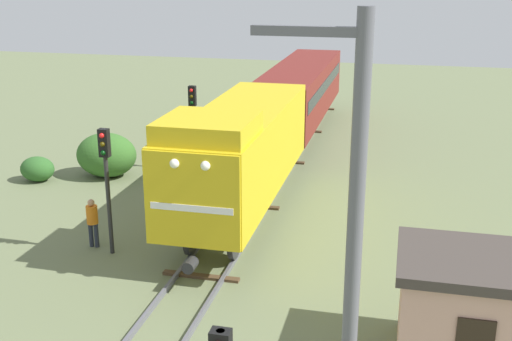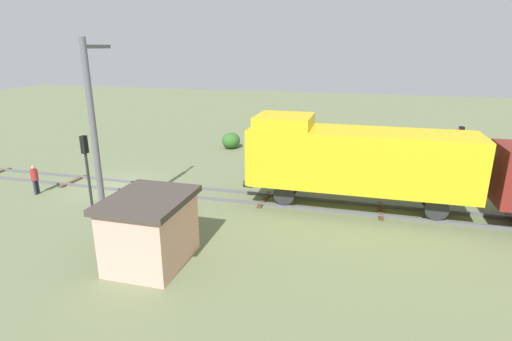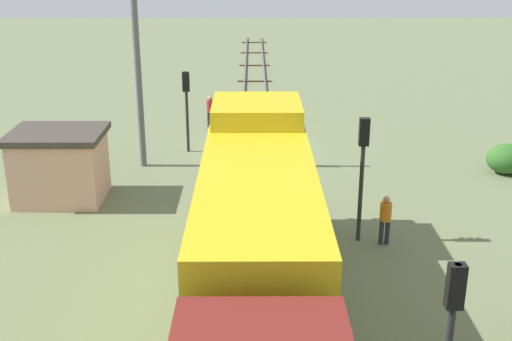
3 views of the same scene
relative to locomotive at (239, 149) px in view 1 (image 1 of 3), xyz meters
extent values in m
cube|color=#4C3823|center=(0.00, -4.70, -2.73)|extent=(2.40, 0.24, 0.09)
cube|color=#4C3823|center=(0.00, 1.44, -2.73)|extent=(2.40, 0.24, 0.09)
cube|color=#4C3823|center=(0.00, 7.58, -2.73)|extent=(2.40, 0.24, 0.09)
cube|color=#4C3823|center=(0.00, 13.73, -2.73)|extent=(2.40, 0.24, 0.09)
cube|color=#4C3823|center=(0.00, 19.87, -2.73)|extent=(2.40, 0.24, 0.09)
cube|color=gold|center=(0.00, 0.24, -0.06)|extent=(2.90, 11.00, 2.90)
cube|color=gold|center=(0.00, -3.66, 1.69)|extent=(2.75, 2.80, 0.60)
cube|color=gold|center=(0.00, -5.31, -0.06)|extent=(2.84, 0.10, 2.84)
cube|color=white|center=(0.00, -5.35, -0.26)|extent=(2.46, 0.06, 0.20)
sphere|color=white|center=(-0.45, -5.36, 1.04)|extent=(0.28, 0.28, 0.28)
sphere|color=white|center=(0.45, -5.36, 1.04)|extent=(0.28, 0.28, 0.28)
cylinder|color=#262628|center=(0.00, -5.61, -1.91)|extent=(0.36, 0.50, 0.36)
cylinder|color=#262628|center=(-0.72, -3.46, -2.06)|extent=(0.18, 1.10, 1.10)
cylinder|color=#262628|center=(0.72, -3.46, -2.06)|extent=(0.18, 1.10, 1.10)
cylinder|color=#262628|center=(-0.72, 3.94, -2.06)|extent=(0.18, 1.10, 1.10)
cylinder|color=#262628|center=(0.72, 3.94, -2.06)|extent=(0.18, 1.10, 1.10)
cube|color=maroon|center=(0.00, 13.34, -0.30)|extent=(2.80, 14.00, 2.70)
cube|color=black|center=(0.00, 13.34, 0.05)|extent=(2.84, 12.88, 0.64)
cylinder|color=#262628|center=(-0.72, 7.94, -2.13)|extent=(0.16, 0.96, 0.96)
cylinder|color=#262628|center=(0.72, 7.94, -2.13)|extent=(0.16, 0.96, 0.96)
cylinder|color=#262628|center=(-0.72, 18.74, -2.13)|extent=(0.16, 0.96, 0.96)
cylinder|color=#262628|center=(0.72, 18.74, -2.13)|extent=(0.16, 0.96, 0.96)
cylinder|color=#262628|center=(-3.40, -3.68, -0.66)|extent=(0.14, 0.14, 4.22)
cube|color=black|center=(-3.40, -3.68, 1.00)|extent=(0.32, 0.24, 0.90)
sphere|color=red|center=(-3.40, -3.82, 1.27)|extent=(0.16, 0.16, 0.16)
sphere|color=#3C3306|center=(-3.40, -3.82, 0.99)|extent=(0.16, 0.16, 0.16)
sphere|color=black|center=(-3.40, -3.82, 0.71)|extent=(0.16, 0.16, 0.16)
cylinder|color=#262628|center=(-3.60, 5.45, -0.80)|extent=(0.14, 0.14, 3.94)
cube|color=black|center=(-3.60, 5.45, 0.72)|extent=(0.32, 0.24, 0.90)
sphere|color=red|center=(-3.60, 5.31, 0.99)|extent=(0.16, 0.16, 0.16)
sphere|color=#3C3306|center=(-3.60, 5.31, 0.71)|extent=(0.16, 0.16, 0.16)
sphere|color=black|center=(-3.60, 5.31, 0.43)|extent=(0.16, 0.16, 0.16)
cylinder|color=#262B38|center=(-4.30, -3.36, -2.35)|extent=(0.15, 0.15, 0.85)
cylinder|color=#262B38|center=(-4.10, -3.36, -2.35)|extent=(0.15, 0.15, 0.85)
cylinder|color=orange|center=(-4.20, -3.36, -1.61)|extent=(0.38, 0.38, 0.62)
sphere|color=tan|center=(-4.20, -3.36, -1.19)|extent=(0.23, 0.23, 0.23)
cylinder|color=#595960|center=(5.00, -11.26, 1.47)|extent=(0.28, 0.28, 8.49)
cube|color=#595960|center=(4.10, -11.26, 5.32)|extent=(1.80, 0.16, 0.16)
cube|color=#D19E8C|center=(7.50, -7.34, -1.52)|extent=(3.20, 2.60, 2.50)
cube|color=#3F3833|center=(7.50, -7.34, -0.15)|extent=(3.50, 2.90, 0.24)
ellipsoid|color=#346526|center=(-7.13, 3.74, -1.79)|extent=(2.71, 2.22, 1.97)
ellipsoid|color=#2D5D26|center=(-9.80, 2.40, -2.22)|extent=(1.51, 1.24, 1.10)
camera|label=1|loc=(5.67, -21.41, 6.31)|focal=45.00mm
camera|label=2|loc=(19.89, 0.16, 5.31)|focal=28.00mm
camera|label=3|loc=(0.11, 15.77, 6.69)|focal=45.00mm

